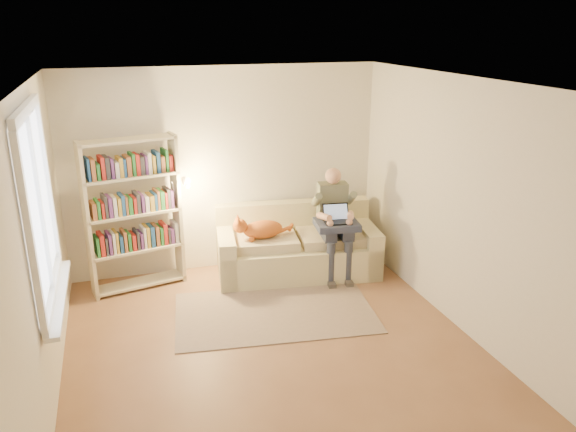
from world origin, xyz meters
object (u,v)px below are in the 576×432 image
object	(u,v)px
person	(334,216)
laptop	(334,217)
cat	(259,229)
sofa	(297,249)
bookshelf	(133,207)

from	to	relation	value
person	laptop	distance (m)	0.12
cat	laptop	bearing A→B (deg)	-8.27
sofa	laptop	distance (m)	0.70
person	cat	bearing A→B (deg)	178.61
sofa	bookshelf	world-z (taller)	bookshelf
sofa	cat	xyz separation A→B (m)	(-0.51, -0.06, 0.35)
person	bookshelf	size ratio (longest dim) A/B	0.74
bookshelf	laptop	bearing A→B (deg)	-23.40
laptop	bookshelf	distance (m)	2.41
person	sofa	bearing A→B (deg)	161.22
person	bookshelf	bearing A→B (deg)	179.16
person	laptop	bearing A→B (deg)	-109.45
cat	sofa	bearing A→B (deg)	14.72
sofa	person	xyz separation A→B (m)	(0.42, -0.21, 0.47)
sofa	bookshelf	size ratio (longest dim) A/B	1.15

